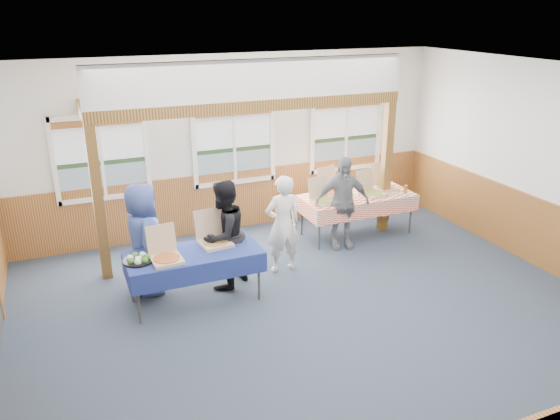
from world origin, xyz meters
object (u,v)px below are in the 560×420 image
(woman_white, at_px, (283,224))
(person_grey, at_px, (342,203))
(man_blue, at_px, (144,239))
(table_left, at_px, (194,256))
(woman_black, at_px, (224,235))
(table_right, at_px, (357,198))

(woman_white, bearing_deg, person_grey, -161.70)
(man_blue, bearing_deg, woman_white, -90.96)
(table_left, bearing_deg, woman_black, 34.40)
(woman_white, height_order, man_blue, man_blue)
(woman_white, distance_m, woman_black, 1.00)
(table_left, bearing_deg, woman_white, 21.44)
(table_right, distance_m, man_blue, 3.98)
(table_left, xyz_separation_m, woman_white, (1.51, 0.41, 0.09))
(person_grey, bearing_deg, table_left, -150.14)
(woman_white, xyz_separation_m, person_grey, (1.29, 0.46, 0.02))
(table_left, relative_size, woman_white, 1.23)
(table_left, bearing_deg, man_blue, 142.41)
(person_grey, bearing_deg, woman_white, -147.88)
(woman_white, height_order, woman_black, woman_black)
(woman_black, bearing_deg, woman_white, 152.86)
(woman_black, height_order, man_blue, man_blue)
(woman_black, bearing_deg, person_grey, 159.77)
(woman_black, distance_m, man_blue, 1.14)
(table_right, distance_m, woman_black, 2.97)
(table_right, relative_size, person_grey, 1.38)
(woman_black, bearing_deg, table_left, -6.49)
(woman_black, distance_m, person_grey, 2.36)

